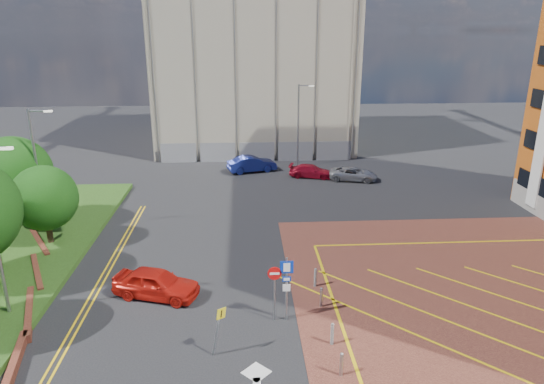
{
  "coord_description": "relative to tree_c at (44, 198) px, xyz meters",
  "views": [
    {
      "loc": [
        -1.33,
        -18.53,
        12.86
      ],
      "look_at": [
        0.02,
        4.12,
        5.28
      ],
      "focal_mm": 32.0,
      "sensor_mm": 36.0,
      "label": 1
    }
  ],
  "objects": [
    {
      "name": "ground",
      "position": [
        13.5,
        -10.0,
        -3.19
      ],
      "size": [
        140.0,
        140.0,
        0.0
      ],
      "primitive_type": "plane",
      "color": "black",
      "rests_on": "ground"
    },
    {
      "name": "tree_c",
      "position": [
        0.0,
        0.0,
        0.0
      ],
      "size": [
        4.0,
        4.0,
        4.9
      ],
      "color": "#3D2B1C",
      "rests_on": "grass_bed"
    },
    {
      "name": "lamp_left_far",
      "position": [
        -0.92,
        2.0,
        1.47
      ],
      "size": [
        1.53,
        0.16,
        8.0
      ],
      "color": "#9EA0A8",
      "rests_on": "grass_bed"
    },
    {
      "name": "bollard_row",
      "position": [
        15.8,
        -11.67,
        -2.72
      ],
      "size": [
        0.14,
        11.14,
        0.9
      ],
      "color": "#9EA0A8",
      "rests_on": "forecourt"
    },
    {
      "name": "car_red_back",
      "position": [
        18.3,
        13.98,
        -2.61
      ],
      "size": [
        4.28,
        2.6,
        1.16
      ],
      "primitive_type": "imported",
      "rotation": [
        0.0,
        0.0,
        1.31
      ],
      "color": "maroon",
      "rests_on": "ground"
    },
    {
      "name": "sign_cluster",
      "position": [
        13.8,
        -9.02,
        -1.24
      ],
      "size": [
        1.17,
        0.12,
        3.2
      ],
      "color": "#9EA0A8",
      "rests_on": "ground"
    },
    {
      "name": "tree_d",
      "position": [
        -3.0,
        3.0,
        0.68
      ],
      "size": [
        5.0,
        5.0,
        6.08
      ],
      "color": "#3D2B1C",
      "rests_on": "grass_bed"
    },
    {
      "name": "lamp_back",
      "position": [
        17.58,
        18.0,
        1.17
      ],
      "size": [
        1.53,
        0.16,
        8.0
      ],
      "color": "#9EA0A8",
      "rests_on": "ground"
    },
    {
      "name": "car_red_left",
      "position": [
        7.62,
        -6.52,
        -2.45
      ],
      "size": [
        4.7,
        2.98,
        1.49
      ],
      "primitive_type": "imported",
      "rotation": [
        0.0,
        0.0,
        1.27
      ],
      "color": "red",
      "rests_on": "ground"
    },
    {
      "name": "retaining_wall",
      "position": [
        1.7,
        -8.0,
        -2.99
      ],
      "size": [
        6.06,
        20.33,
        0.4
      ],
      "color": "brown",
      "rests_on": "ground"
    },
    {
      "name": "warning_sign",
      "position": [
        11.0,
        -11.43,
        -1.76
      ],
      "size": [
        0.65,
        0.4,
        2.25
      ],
      "color": "#9EA0A8",
      "rests_on": "ground"
    },
    {
      "name": "construction_fence",
      "position": [
        14.5,
        20.0,
        -2.19
      ],
      "size": [
        21.6,
        0.06,
        2.0
      ],
      "primitive_type": "cube",
      "color": "gray",
      "rests_on": "ground"
    },
    {
      "name": "car_blue_back",
      "position": [
        12.91,
        16.14,
        -2.43
      ],
      "size": [
        4.89,
        2.83,
        1.52
      ],
      "primitive_type": "imported",
      "rotation": [
        0.0,
        0.0,
        1.85
      ],
      "color": "navy",
      "rests_on": "ground"
    },
    {
      "name": "car_silver_back",
      "position": [
        21.97,
        12.81,
        -2.6
      ],
      "size": [
        4.63,
        2.95,
        1.19
      ],
      "primitive_type": "imported",
      "rotation": [
        0.0,
        0.0,
        1.33
      ],
      "color": "#9C9CA2",
      "rests_on": "ground"
    },
    {
      "name": "construction_building",
      "position": [
        13.5,
        30.0,
        7.81
      ],
      "size": [
        21.2,
        19.2,
        22.0
      ],
      "primitive_type": "cube",
      "color": "#B3A992",
      "rests_on": "ground"
    }
  ]
}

